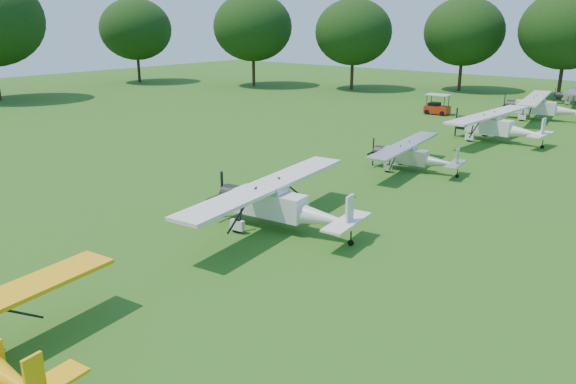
# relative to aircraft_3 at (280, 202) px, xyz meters

# --- Properties ---
(ground) EXTENTS (160.00, 160.00, 0.00)m
(ground) POSITION_rel_aircraft_3_xyz_m (-0.29, -0.82, -1.36)
(ground) COLOR #225214
(ground) RESTS_ON ground
(tree_belt) EXTENTS (137.36, 130.27, 14.52)m
(tree_belt) POSITION_rel_aircraft_3_xyz_m (3.28, -0.66, 6.67)
(tree_belt) COLOR #332013
(tree_belt) RESTS_ON ground
(aircraft_3) EXTENTS (7.46, 11.84, 2.32)m
(aircraft_3) POSITION_rel_aircraft_3_xyz_m (0.00, 0.00, 0.00)
(aircraft_3) COLOR silver
(aircraft_3) RESTS_ON ground
(aircraft_4) EXTENTS (6.00, 9.54, 1.87)m
(aircraft_4) POSITION_rel_aircraft_3_xyz_m (-0.19, 13.41, -0.26)
(aircraft_4) COLOR silver
(aircraft_4) RESTS_ON ground
(aircraft_5) EXTENTS (7.53, 12.01, 2.36)m
(aircraft_5) POSITION_rel_aircraft_3_xyz_m (0.69, 25.81, 0.02)
(aircraft_5) COLOR silver
(aircraft_5) RESTS_ON ground
(aircraft_6) EXTENTS (7.62, 12.07, 2.37)m
(aircraft_6) POSITION_rel_aircraft_3_xyz_m (0.54, 38.43, 0.03)
(aircraft_6) COLOR silver
(aircraft_6) RESTS_ON ground
(golf_cart) EXTENTS (2.46, 1.60, 2.04)m
(golf_cart) POSITION_rel_aircraft_3_xyz_m (-8.77, 35.31, -0.68)
(golf_cart) COLOR #A5240B
(golf_cart) RESTS_ON ground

